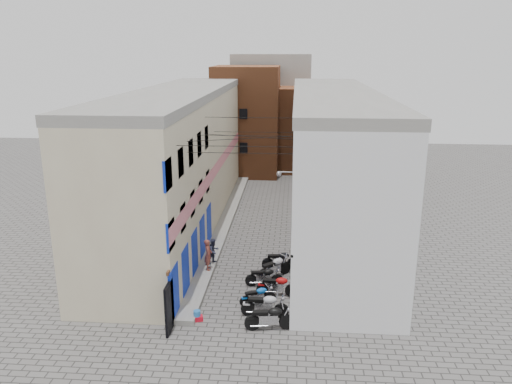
% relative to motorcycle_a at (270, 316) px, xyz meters
% --- Properties ---
extents(ground, '(90.00, 90.00, 0.00)m').
position_rel_motorcycle_a_xyz_m(ground, '(-1.66, -0.02, -0.62)').
color(ground, '#5D5A57').
rests_on(ground, ground).
extents(plinth, '(0.90, 26.00, 0.25)m').
position_rel_motorcycle_a_xyz_m(plinth, '(-3.71, 12.98, -0.50)').
color(plinth, gray).
rests_on(plinth, ground).
extents(building_left, '(5.10, 27.00, 9.00)m').
position_rel_motorcycle_a_xyz_m(building_left, '(-6.64, 12.92, 3.88)').
color(building_left, '#BCAD8E').
rests_on(building_left, ground).
extents(building_right, '(5.94, 26.00, 9.00)m').
position_rel_motorcycle_a_xyz_m(building_right, '(3.34, 12.97, 3.88)').
color(building_right, silver).
rests_on(building_right, ground).
extents(building_far_brick_left, '(6.00, 6.00, 10.00)m').
position_rel_motorcycle_a_xyz_m(building_far_brick_left, '(-3.66, 27.98, 4.38)').
color(building_far_brick_left, brown).
rests_on(building_far_brick_left, ground).
extents(building_far_brick_right, '(5.00, 6.00, 8.00)m').
position_rel_motorcycle_a_xyz_m(building_far_brick_right, '(1.34, 29.98, 3.38)').
color(building_far_brick_right, brown).
rests_on(building_far_brick_right, ground).
extents(building_far_concrete, '(8.00, 5.00, 11.00)m').
position_rel_motorcycle_a_xyz_m(building_far_concrete, '(-1.66, 33.98, 4.88)').
color(building_far_concrete, gray).
rests_on(building_far_concrete, ground).
extents(far_shopfront, '(2.00, 0.30, 2.40)m').
position_rel_motorcycle_a_xyz_m(far_shopfront, '(-1.66, 25.18, 0.58)').
color(far_shopfront, black).
rests_on(far_shopfront, ground).
extents(overhead_wires, '(5.80, 13.02, 1.32)m').
position_rel_motorcycle_a_xyz_m(overhead_wires, '(-1.66, 7.62, 6.50)').
color(overhead_wires, black).
rests_on(overhead_wires, ground).
extents(motorcycle_a, '(2.21, 0.93, 1.24)m').
position_rel_motorcycle_a_xyz_m(motorcycle_a, '(0.00, 0.00, 0.00)').
color(motorcycle_a, black).
rests_on(motorcycle_a, ground).
extents(motorcycle_b, '(2.16, 0.75, 1.24)m').
position_rel_motorcycle_a_xyz_m(motorcycle_b, '(-0.27, 1.05, -0.00)').
color(motorcycle_b, '#B4B3B8').
rests_on(motorcycle_b, ground).
extents(motorcycle_c, '(1.83, 1.21, 1.02)m').
position_rel_motorcycle_a_xyz_m(motorcycle_c, '(-0.66, 2.08, -0.11)').
color(motorcycle_c, blue).
rests_on(motorcycle_c, ground).
extents(motorcycle_d, '(2.05, 0.73, 1.17)m').
position_rel_motorcycle_a_xyz_m(motorcycle_d, '(0.21, 3.05, -0.04)').
color(motorcycle_d, '#B30C0D').
rests_on(motorcycle_d, ground).
extents(motorcycle_e, '(1.97, 0.80, 1.11)m').
position_rel_motorcycle_a_xyz_m(motorcycle_e, '(-0.48, 4.05, -0.07)').
color(motorcycle_e, black).
rests_on(motorcycle_e, ground).
extents(motorcycle_f, '(2.04, 1.94, 1.24)m').
position_rel_motorcycle_a_xyz_m(motorcycle_f, '(-0.01, 5.04, -0.00)').
color(motorcycle_f, silver).
rests_on(motorcycle_f, ground).
extents(motorcycle_g, '(2.02, 0.78, 1.14)m').
position_rel_motorcycle_a_xyz_m(motorcycle_g, '(0.24, 6.13, -0.05)').
color(motorcycle_g, black).
rests_on(motorcycle_g, ground).
extents(person_a, '(0.50, 0.67, 1.67)m').
position_rel_motorcycle_a_xyz_m(person_a, '(-3.52, 5.24, 0.47)').
color(person_a, brown).
rests_on(person_a, plinth).
extents(person_b, '(0.84, 0.86, 1.40)m').
position_rel_motorcycle_a_xyz_m(person_b, '(-3.36, 6.06, 0.33)').
color(person_b, '#2C2F43').
rests_on(person_b, plinth).
extents(water_jug_near, '(0.39, 0.39, 0.46)m').
position_rel_motorcycle_a_xyz_m(water_jug_near, '(-3.21, 0.48, -0.39)').
color(water_jug_near, blue).
rests_on(water_jug_near, ground).
extents(water_jug_far, '(0.38, 0.38, 0.48)m').
position_rel_motorcycle_a_xyz_m(water_jug_far, '(-3.21, 0.48, -0.38)').
color(water_jug_far, '#2672BE').
rests_on(water_jug_far, ground).
extents(red_crate, '(0.43, 0.37, 0.23)m').
position_rel_motorcycle_a_xyz_m(red_crate, '(-3.14, 0.48, -0.51)').
color(red_crate, red).
rests_on(red_crate, ground).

